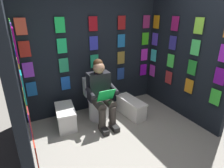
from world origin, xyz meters
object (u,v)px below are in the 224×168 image
object	(u,v)px
toilet	(97,101)
person_reading	(101,93)
comic_longbox_far	(131,107)
comic_longbox_near	(66,117)

from	to	relation	value
toilet	person_reading	world-z (taller)	person_reading
comic_longbox_far	person_reading	bearing A→B (deg)	-9.65
toilet	comic_longbox_far	bearing A→B (deg)	157.11
toilet	comic_longbox_near	distance (m)	0.66
person_reading	comic_longbox_far	size ratio (longest dim) A/B	1.68
person_reading	comic_longbox_far	bearing A→B (deg)	176.81
toilet	person_reading	size ratio (longest dim) A/B	0.65
toilet	comic_longbox_near	world-z (taller)	toilet
toilet	comic_longbox_far	size ratio (longest dim) A/B	1.09
person_reading	comic_longbox_far	distance (m)	0.75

